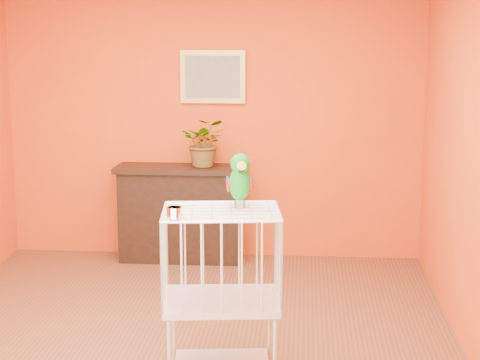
{
  "coord_description": "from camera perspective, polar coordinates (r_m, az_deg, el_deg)",
  "views": [
    {
      "loc": [
        0.88,
        -5.38,
        2.2
      ],
      "look_at": [
        0.48,
        -0.55,
        1.28
      ],
      "focal_mm": 60.0,
      "sensor_mm": 36.0,
      "label": 1
    }
  ],
  "objects": [
    {
      "name": "ground",
      "position": [
        5.88,
        -4.36,
        -11.3
      ],
      "size": [
        4.5,
        4.5,
        0.0
      ],
      "primitive_type": "plane",
      "color": "brown",
      "rests_on": "ground"
    },
    {
      "name": "feed_cup",
      "position": [
        4.73,
        -4.67,
        -2.32
      ],
      "size": [
        0.1,
        0.1,
        0.07
      ],
      "primitive_type": "cylinder",
      "color": "silver",
      "rests_on": "birdcage"
    },
    {
      "name": "parrot",
      "position": [
        4.98,
        -0.02,
        0.02
      ],
      "size": [
        0.18,
        0.32,
        0.35
      ],
      "rotation": [
        0.0,
        0.0,
        0.17
      ],
      "color": "#59544C",
      "rests_on": "birdcage"
    },
    {
      "name": "console_cabinet",
      "position": [
        7.7,
        -4.22,
        -2.37
      ],
      "size": [
        1.23,
        0.44,
        0.92
      ],
      "color": "black",
      "rests_on": "ground"
    },
    {
      "name": "framed_picture",
      "position": [
        7.66,
        -1.95,
        7.35
      ],
      "size": [
        0.62,
        0.04,
        0.5
      ],
      "color": "gold",
      "rests_on": "room_shell"
    },
    {
      "name": "room_shell",
      "position": [
        5.48,
        -4.6,
        4.24
      ],
      "size": [
        4.5,
        4.5,
        4.5
      ],
      "color": "#DC5214",
      "rests_on": "ground"
    },
    {
      "name": "birdcage",
      "position": [
        5.08,
        -1.32,
        -8.01
      ],
      "size": [
        0.77,
        0.62,
        1.1
      ],
      "rotation": [
        0.0,
        0.0,
        0.11
      ],
      "color": "beige",
      "rests_on": "ground"
    },
    {
      "name": "potted_plant",
      "position": [
        7.59,
        -2.47,
        2.34
      ],
      "size": [
        0.44,
        0.48,
        0.36
      ],
      "primitive_type": "imported",
      "rotation": [
        0.0,
        0.0,
        0.05
      ],
      "color": "#26722D",
      "rests_on": "console_cabinet"
    }
  ]
}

